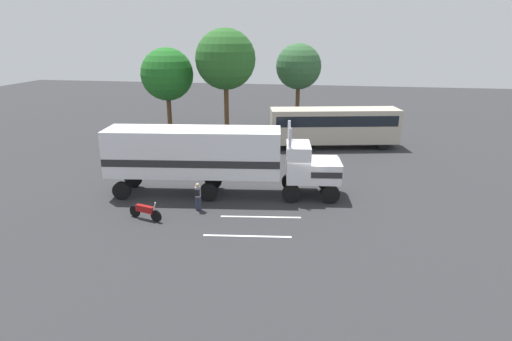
# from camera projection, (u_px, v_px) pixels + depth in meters

# --- Properties ---
(ground_plane) EXTENTS (120.00, 120.00, 0.00)m
(ground_plane) POSITION_uv_depth(u_px,v_px,m) (302.00, 197.00, 26.76)
(ground_plane) COLOR #2D2D30
(lane_stripe_near) EXTENTS (4.38, 0.72, 0.01)m
(lane_stripe_near) POSITION_uv_depth(u_px,v_px,m) (261.00, 217.00, 23.80)
(lane_stripe_near) COLOR silver
(lane_stripe_near) RESTS_ON ground_plane
(lane_stripe_mid) EXTENTS (4.39, 0.68, 0.01)m
(lane_stripe_mid) POSITION_uv_depth(u_px,v_px,m) (247.00, 236.00, 21.55)
(lane_stripe_mid) COLOR silver
(lane_stripe_mid) RESTS_ON ground_plane
(semi_truck) EXTENTS (14.36, 4.45, 4.50)m
(semi_truck) POSITION_uv_depth(u_px,v_px,m) (212.00, 155.00, 26.39)
(semi_truck) COLOR white
(semi_truck) RESTS_ON ground_plane
(person_bystander) EXTENTS (0.34, 0.47, 1.63)m
(person_bystander) POSITION_uv_depth(u_px,v_px,m) (198.00, 196.00, 24.43)
(person_bystander) COLOR #2D3347
(person_bystander) RESTS_ON ground_plane
(parked_bus) EXTENTS (11.29, 4.78, 3.40)m
(parked_bus) POSITION_uv_depth(u_px,v_px,m) (334.00, 124.00, 37.65)
(parked_bus) COLOR #BFB29E
(parked_bus) RESTS_ON ground_plane
(parked_car) EXTENTS (4.59, 2.34, 1.57)m
(parked_car) POSITION_uv_depth(u_px,v_px,m) (200.00, 149.00, 34.46)
(parked_car) COLOR #B7B7BC
(parked_car) RESTS_ON ground_plane
(motorcycle) EXTENTS (2.05, 0.70, 1.12)m
(motorcycle) POSITION_uv_depth(u_px,v_px,m) (145.00, 211.00, 23.35)
(motorcycle) COLOR black
(motorcycle) RESTS_ON ground_plane
(tree_left) EXTENTS (5.01, 5.01, 8.34)m
(tree_left) POSITION_uv_depth(u_px,v_px,m) (167.00, 74.00, 41.52)
(tree_left) COLOR brown
(tree_left) RESTS_ON ground_plane
(tree_center) EXTENTS (4.78, 4.78, 8.62)m
(tree_center) POSITION_uv_depth(u_px,v_px,m) (299.00, 67.00, 45.78)
(tree_center) COLOR brown
(tree_center) RESTS_ON ground_plane
(tree_right) EXTENTS (5.62, 5.62, 10.10)m
(tree_right) POSITION_uv_depth(u_px,v_px,m) (226.00, 59.00, 40.25)
(tree_right) COLOR brown
(tree_right) RESTS_ON ground_plane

